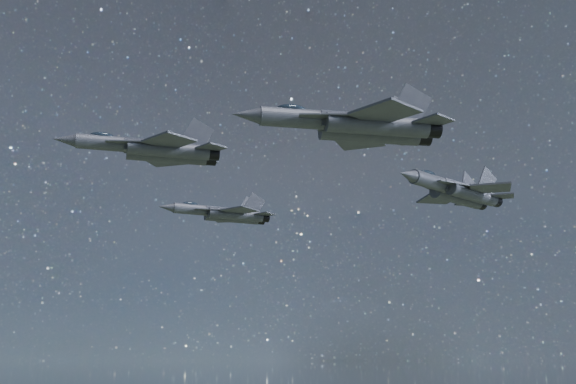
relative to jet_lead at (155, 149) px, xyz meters
name	(u,v)px	position (x,y,z in m)	size (l,w,h in m)	color
jet_lead	(155,149)	(0.00, 0.00, 0.00)	(17.35, 12.27, 4.40)	#363844
jet_left	(225,214)	(13.57, 24.73, -0.79)	(16.67, 11.76, 4.22)	#363844
jet_right	(357,125)	(15.95, -15.14, -0.66)	(19.75, 13.75, 4.97)	#363844
jet_slot	(457,191)	(36.24, 0.26, -1.44)	(18.70, 12.31, 4.80)	#363844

